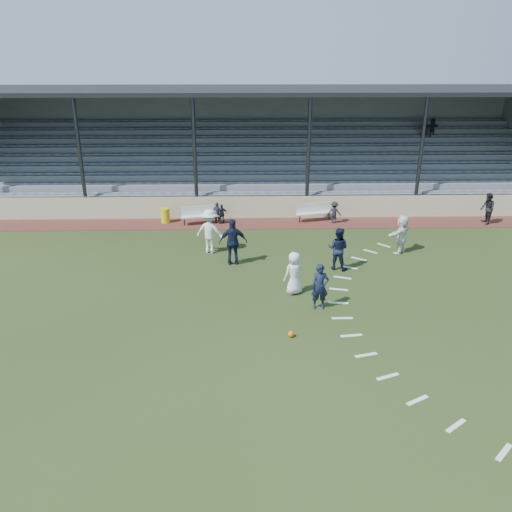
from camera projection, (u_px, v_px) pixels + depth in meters
The scene contains 19 objects.
ground at pixel (258, 319), 16.72m from camera, with size 90.00×90.00×0.00m, color #283816.
cinder_track at pixel (252, 223), 26.48m from camera, with size 34.00×2.00×0.02m, color #502520.
retaining_wall at pixel (252, 207), 27.24m from camera, with size 34.00×0.18×1.20m, color beige.
bench_left at pixel (200, 213), 26.24m from camera, with size 2.04×0.88×0.95m.
bench_right at pixel (314, 210), 26.75m from camera, with size 2.04×0.96×0.95m.
trash_bin at pixel (165, 215), 26.48m from camera, with size 0.48×0.48×0.77m, color gold.
football at pixel (291, 334), 15.62m from camera, with size 0.20×0.20×0.20m, color orange.
player_white_lead at pixel (294, 273), 18.31m from camera, with size 0.79×0.52×1.62m, color white.
player_navy_lead at pixel (320, 287), 17.18m from camera, with size 0.60×0.39×1.64m, color black.
player_navy_mid at pixel (338, 249), 20.44m from camera, with size 0.87×0.68×1.79m, color black.
player_white_wing at pixel (210, 231), 22.19m from camera, with size 1.29×0.74×2.00m, color white.
player_navy_wing at pixel (233, 242), 20.88m from camera, with size 1.17×0.49×1.99m, color black.
player_white_back at pixel (401, 234), 22.20m from camera, with size 1.63×0.52×1.76m, color white.
official at pixel (487, 209), 26.11m from camera, with size 0.80×0.63×1.65m, color black.
sub_left_near at pixel (217, 213), 26.29m from camera, with size 0.41×0.27×1.14m, color black.
sub_left_far at pixel (222, 214), 26.23m from camera, with size 0.61×0.26×1.05m, color black.
sub_right at pixel (334, 212), 26.35m from camera, with size 0.74×0.43×1.15m, color black.
grandstand at pixel (251, 162), 31.04m from camera, with size 34.60×9.00×6.61m.
penalty_arc at pixel (380, 318), 16.81m from camera, with size 3.89×14.63×0.01m.
Camera 1 is at (-0.42, -14.77, 8.11)m, focal length 35.00 mm.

